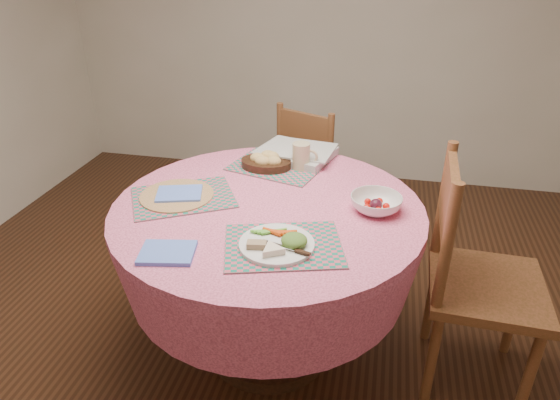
{
  "coord_description": "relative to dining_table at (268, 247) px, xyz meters",
  "views": [
    {
      "loc": [
        0.42,
        -1.69,
        1.69
      ],
      "look_at": [
        0.05,
        0.0,
        0.78
      ],
      "focal_mm": 32.0,
      "sensor_mm": 36.0,
      "label": 1
    }
  ],
  "objects": [
    {
      "name": "dinner_plate",
      "position": [
        0.11,
        -0.29,
        0.22
      ],
      "size": [
        0.26,
        0.26,
        0.05
      ],
      "rotation": [
        0.0,
        0.0,
        0.15
      ],
      "color": "white",
      "rests_on": "placemat_front"
    },
    {
      "name": "napkin_near",
      "position": [
        -0.25,
        -0.41,
        0.2
      ],
      "size": [
        0.2,
        0.17,
        0.01
      ],
      "primitive_type": "cube",
      "rotation": [
        0.0,
        0.0,
        0.18
      ],
      "color": "#5B81EB",
      "rests_on": "dining_table"
    },
    {
      "name": "placemat_front",
      "position": [
        0.12,
        -0.28,
        0.2
      ],
      "size": [
        0.47,
        0.4,
        0.01
      ],
      "primitive_type": "cube",
      "rotation": [
        0.0,
        0.0,
        0.28
      ],
      "color": "#157760",
      "rests_on": "dining_table"
    },
    {
      "name": "ground",
      "position": [
        0.0,
        0.0,
        -0.56
      ],
      "size": [
        4.0,
        4.0,
        0.0
      ],
      "primitive_type": "plane",
      "color": "#331C0F",
      "rests_on": "ground"
    },
    {
      "name": "newspaper_stack",
      "position": [
        0.02,
        0.5,
        0.22
      ],
      "size": [
        0.4,
        0.36,
        0.04
      ],
      "rotation": [
        0.0,
        0.0,
        -0.29
      ],
      "color": "silver",
      "rests_on": "dining_table"
    },
    {
      "name": "wicker_trivet",
      "position": [
        -0.38,
        -0.01,
        0.2
      ],
      "size": [
        0.3,
        0.3,
        0.01
      ],
      "primitive_type": "cylinder",
      "color": "olive",
      "rests_on": "dining_table"
    },
    {
      "name": "placemat_back",
      "position": [
        -0.05,
        0.38,
        0.2
      ],
      "size": [
        0.46,
        0.39,
        0.01
      ],
      "primitive_type": "cube",
      "rotation": [
        0.0,
        0.0,
        -0.27
      ],
      "color": "#157760",
      "rests_on": "dining_table"
    },
    {
      "name": "fruit_bowl",
      "position": [
        0.42,
        0.05,
        0.22
      ],
      "size": [
        0.21,
        0.21,
        0.06
      ],
      "rotation": [
        0.0,
        0.0,
        0.05
      ],
      "color": "white",
      "rests_on": "dining_table"
    },
    {
      "name": "dining_table",
      "position": [
        0.0,
        0.0,
        0.0
      ],
      "size": [
        1.24,
        1.24,
        0.75
      ],
      "color": "pink",
      "rests_on": "ground"
    },
    {
      "name": "napkin_far",
      "position": [
        -0.37,
        -0.01,
        0.21
      ],
      "size": [
        0.21,
        0.19,
        0.01
      ],
      "primitive_type": "cube",
      "rotation": [
        0.0,
        0.0,
        0.29
      ],
      "color": "#5B81EB",
      "rests_on": "placemat_left"
    },
    {
      "name": "chair_back",
      "position": [
        0.04,
        1.0,
        -0.1
      ],
      "size": [
        0.52,
        0.51,
        0.87
      ],
      "rotation": [
        0.0,
        0.0,
        2.74
      ],
      "color": "brown",
      "rests_on": "ground"
    },
    {
      "name": "latte_mug",
      "position": [
        0.07,
        0.37,
        0.26
      ],
      "size": [
        0.12,
        0.08,
        0.12
      ],
      "color": "#C9B58A",
      "rests_on": "placemat_back"
    },
    {
      "name": "placemat_left",
      "position": [
        -0.35,
        -0.01,
        0.2
      ],
      "size": [
        0.5,
        0.46,
        0.01
      ],
      "primitive_type": "cube",
      "rotation": [
        0.0,
        0.0,
        0.51
      ],
      "color": "#157760",
      "rests_on": "dining_table"
    },
    {
      "name": "bread_bowl",
      "position": [
        -0.09,
        0.35,
        0.23
      ],
      "size": [
        0.23,
        0.23,
        0.08
      ],
      "color": "black",
      "rests_on": "placemat_back"
    },
    {
      "name": "chair_right",
      "position": [
        0.82,
        0.03,
        -0.04
      ],
      "size": [
        0.46,
        0.48,
        0.99
      ],
      "rotation": [
        0.0,
        0.0,
        1.53
      ],
      "color": "brown",
      "rests_on": "ground"
    }
  ]
}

